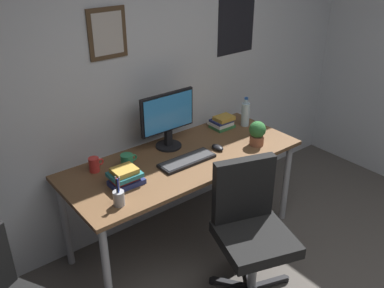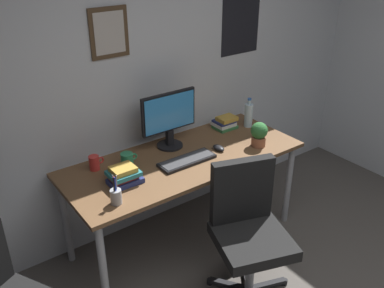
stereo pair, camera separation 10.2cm
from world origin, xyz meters
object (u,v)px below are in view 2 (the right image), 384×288
at_px(keyboard, 187,160).
at_px(pen_cup, 116,196).
at_px(computer_mouse, 219,148).
at_px(potted_plant, 259,134).
at_px(book_stack_right, 225,123).
at_px(book_stack_left, 124,176).
at_px(water_bottle, 249,115).
at_px(monitor, 169,118).
at_px(office_chair, 248,225).
at_px(coffee_mug_far, 95,163).
at_px(coffee_mug_near, 127,159).

relative_size(keyboard, pen_cup, 2.15).
xyz_separation_m(computer_mouse, potted_plant, (0.29, -0.12, 0.09)).
bearing_deg(book_stack_right, book_stack_left, -165.91).
bearing_deg(water_bottle, computer_mouse, -158.30).
bearing_deg(water_bottle, book_stack_right, 154.19).
xyz_separation_m(monitor, potted_plant, (0.55, -0.40, -0.13)).
bearing_deg(computer_mouse, book_stack_right, 43.45).
relative_size(book_stack_left, book_stack_right, 1.21).
distance_m(water_bottle, book_stack_right, 0.21).
xyz_separation_m(water_bottle, pen_cup, (-1.43, -0.36, -0.05)).
distance_m(office_chair, computer_mouse, 0.69).
bearing_deg(coffee_mug_far, water_bottle, -4.13).
bearing_deg(potted_plant, monitor, 144.21).
height_order(monitor, coffee_mug_far, monitor).
bearing_deg(coffee_mug_far, monitor, -1.27).
distance_m(office_chair, water_bottle, 1.12).
relative_size(coffee_mug_near, pen_cup, 0.63).
relative_size(computer_mouse, book_stack_left, 0.51).
distance_m(coffee_mug_far, book_stack_right, 1.17).
xyz_separation_m(potted_plant, pen_cup, (-1.24, -0.05, -0.05)).
bearing_deg(monitor, water_bottle, -6.49).
height_order(coffee_mug_far, pen_cup, pen_cup).
bearing_deg(coffee_mug_near, office_chair, -61.83).
xyz_separation_m(computer_mouse, pen_cup, (-0.95, -0.17, 0.04)).
bearing_deg(pen_cup, computer_mouse, 10.23).
bearing_deg(potted_plant, book_stack_left, 173.23).
bearing_deg(book_stack_left, pen_cup, -130.35).
distance_m(office_chair, potted_plant, 0.78).
bearing_deg(pen_cup, office_chair, -30.97).
xyz_separation_m(coffee_mug_far, book_stack_right, (1.17, -0.01, -0.00)).
height_order(coffee_mug_far, book_stack_left, book_stack_left).
bearing_deg(keyboard, coffee_mug_near, 149.85).
relative_size(keyboard, book_stack_left, 1.98).
xyz_separation_m(pen_cup, book_stack_left, (0.15, 0.18, 0.00)).
distance_m(monitor, potted_plant, 0.70).
xyz_separation_m(water_bottle, potted_plant, (-0.19, -0.32, -0.00)).
relative_size(coffee_mug_far, pen_cup, 0.55).
bearing_deg(book_stack_left, potted_plant, -6.77).
bearing_deg(computer_mouse, keyboard, -178.60).
height_order(water_bottle, book_stack_left, water_bottle).
relative_size(office_chair, keyboard, 2.21).
height_order(monitor, computer_mouse, monitor).
relative_size(potted_plant, book_stack_left, 0.90).
xyz_separation_m(office_chair, monitor, (-0.03, 0.87, 0.47)).
height_order(keyboard, water_bottle, water_bottle).
height_order(office_chair, pen_cup, pen_cup).
bearing_deg(water_bottle, office_chair, -132.13).
relative_size(pen_cup, book_stack_left, 0.92).
xyz_separation_m(potted_plant, book_stack_right, (0.00, 0.40, -0.06)).
height_order(computer_mouse, book_stack_left, book_stack_left).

